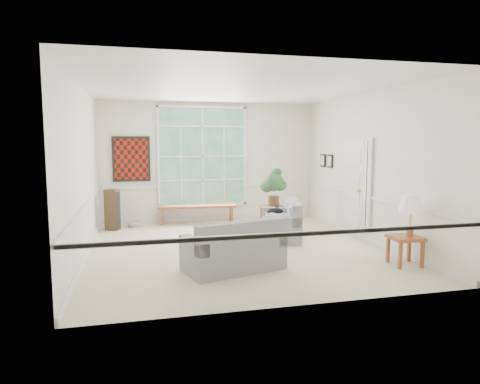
# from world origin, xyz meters

# --- Properties ---
(floor) EXTENTS (5.50, 6.00, 0.01)m
(floor) POSITION_xyz_m (0.00, 0.00, -0.01)
(floor) COLOR beige
(floor) RESTS_ON ground
(ceiling) EXTENTS (5.50, 6.00, 0.02)m
(ceiling) POSITION_xyz_m (0.00, 0.00, 3.00)
(ceiling) COLOR white
(ceiling) RESTS_ON ground
(wall_back) EXTENTS (5.50, 0.02, 3.00)m
(wall_back) POSITION_xyz_m (0.00, 3.00, 1.50)
(wall_back) COLOR white
(wall_back) RESTS_ON ground
(wall_front) EXTENTS (5.50, 0.02, 3.00)m
(wall_front) POSITION_xyz_m (0.00, -3.00, 1.50)
(wall_front) COLOR white
(wall_front) RESTS_ON ground
(wall_left) EXTENTS (0.02, 6.00, 3.00)m
(wall_left) POSITION_xyz_m (-2.75, 0.00, 1.50)
(wall_left) COLOR white
(wall_left) RESTS_ON ground
(wall_right) EXTENTS (0.02, 6.00, 3.00)m
(wall_right) POSITION_xyz_m (2.75, 0.00, 1.50)
(wall_right) COLOR white
(wall_right) RESTS_ON ground
(window_back) EXTENTS (2.30, 0.08, 2.40)m
(window_back) POSITION_xyz_m (-0.20, 2.96, 1.65)
(window_back) COLOR white
(window_back) RESTS_ON wall_back
(entry_door) EXTENTS (0.08, 0.90, 2.10)m
(entry_door) POSITION_xyz_m (2.71, 0.60, 1.05)
(entry_door) COLOR white
(entry_door) RESTS_ON floor
(door_sidelight) EXTENTS (0.08, 0.26, 1.90)m
(door_sidelight) POSITION_xyz_m (2.71, -0.03, 1.15)
(door_sidelight) COLOR white
(door_sidelight) RESTS_ON wall_right
(wall_art) EXTENTS (0.90, 0.06, 1.10)m
(wall_art) POSITION_xyz_m (-1.95, 2.95, 1.60)
(wall_art) COLOR #5E1009
(wall_art) RESTS_ON wall_back
(wall_frame_near) EXTENTS (0.04, 0.26, 0.32)m
(wall_frame_near) POSITION_xyz_m (2.71, 1.75, 1.55)
(wall_frame_near) COLOR black
(wall_frame_near) RESTS_ON wall_right
(wall_frame_far) EXTENTS (0.04, 0.26, 0.32)m
(wall_frame_far) POSITION_xyz_m (2.71, 2.15, 1.55)
(wall_frame_far) COLOR black
(wall_frame_far) RESTS_ON wall_right
(loveseat_right) EXTENTS (1.13, 1.62, 0.79)m
(loveseat_right) POSITION_xyz_m (1.07, 0.60, 0.40)
(loveseat_right) COLOR gray
(loveseat_right) RESTS_ON floor
(loveseat_front) EXTENTS (1.68, 1.18, 0.82)m
(loveseat_front) POSITION_xyz_m (-0.38, -1.36, 0.41)
(loveseat_front) COLOR gray
(loveseat_front) RESTS_ON floor
(coffee_table) EXTENTS (1.05, 0.76, 0.35)m
(coffee_table) POSITION_xyz_m (0.00, 0.25, 0.18)
(coffee_table) COLOR brown
(coffee_table) RESTS_ON floor
(pewter_bowl) EXTENTS (0.33, 0.33, 0.08)m
(pewter_bowl) POSITION_xyz_m (-0.01, 0.19, 0.39)
(pewter_bowl) COLOR #9C9CA1
(pewter_bowl) RESTS_ON coffee_table
(window_bench) EXTENTS (1.94, 0.54, 0.45)m
(window_bench) POSITION_xyz_m (-0.40, 2.65, 0.22)
(window_bench) COLOR brown
(window_bench) RESTS_ON floor
(end_table) EXTENTS (0.51, 0.51, 0.49)m
(end_table) POSITION_xyz_m (1.30, 1.91, 0.25)
(end_table) COLOR brown
(end_table) RESTS_ON floor
(houseplant) EXTENTS (0.72, 0.72, 0.92)m
(houseplant) POSITION_xyz_m (1.33, 1.86, 0.95)
(houseplant) COLOR #2D572D
(houseplant) RESTS_ON end_table
(side_table) EXTENTS (0.51, 0.51, 0.49)m
(side_table) POSITION_xyz_m (2.40, -1.78, 0.24)
(side_table) COLOR brown
(side_table) RESTS_ON floor
(table_lamp) EXTENTS (0.44, 0.44, 0.69)m
(table_lamp) POSITION_xyz_m (2.46, -1.79, 0.83)
(table_lamp) COLOR white
(table_lamp) RESTS_ON side_table
(pet_bed) EXTENTS (0.40, 0.40, 0.11)m
(pet_bed) POSITION_xyz_m (-1.90, 2.57, 0.06)
(pet_bed) COLOR gray
(pet_bed) RESTS_ON floor
(floor_speaker) EXTENTS (0.36, 0.32, 0.94)m
(floor_speaker) POSITION_xyz_m (-2.40, 2.32, 0.47)
(floor_speaker) COLOR #3F2C1B
(floor_speaker) RESTS_ON floor
(cat) EXTENTS (0.43, 0.38, 0.17)m
(cat) POSITION_xyz_m (1.13, 1.12, 0.49)
(cat) COLOR black
(cat) RESTS_ON loveseat_right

